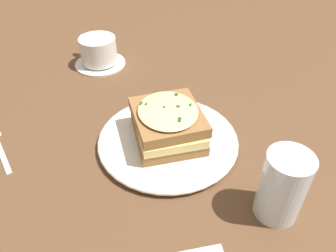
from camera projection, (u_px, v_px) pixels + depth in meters
ground_plane at (178, 155)px, 0.58m from camera, size 2.40×2.40×0.00m
dinner_plate at (168, 140)px, 0.60m from camera, size 0.26×0.26×0.01m
sandwich at (168, 124)px, 0.58m from camera, size 0.15×0.16×0.07m
teacup_with_saucer at (98, 52)px, 0.81m from camera, size 0.13×0.13×0.07m
water_glass at (282, 186)px, 0.45m from camera, size 0.06×0.06×0.11m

